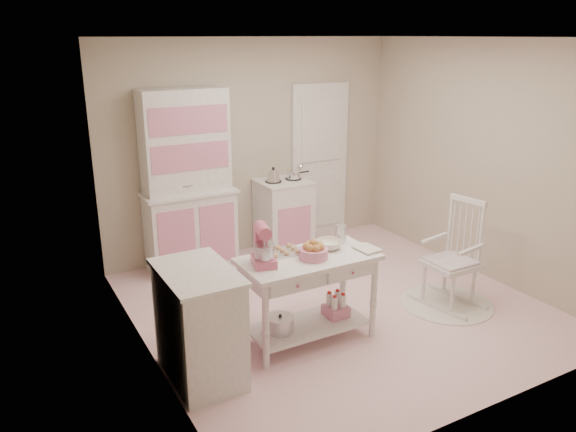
# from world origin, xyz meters

# --- Properties ---
(room_shell) EXTENTS (3.84, 3.84, 2.62)m
(room_shell) POSITION_xyz_m (0.00, 0.00, 1.65)
(room_shell) COLOR pink
(room_shell) RESTS_ON ground
(door) EXTENTS (0.82, 0.05, 2.04)m
(door) POSITION_xyz_m (0.95, 1.87, 1.02)
(door) COLOR white
(door) RESTS_ON ground
(hutch) EXTENTS (1.06, 0.50, 2.08)m
(hutch) POSITION_xyz_m (-0.93, 1.66, 1.04)
(hutch) COLOR white
(hutch) RESTS_ON ground
(stove) EXTENTS (0.62, 0.57, 0.92)m
(stove) POSITION_xyz_m (0.27, 1.61, 0.46)
(stove) COLOR white
(stove) RESTS_ON ground
(base_cabinet) EXTENTS (0.54, 0.84, 0.92)m
(base_cabinet) POSITION_xyz_m (-1.63, -0.49, 0.46)
(base_cabinet) COLOR white
(base_cabinet) RESTS_ON ground
(lace_rug) EXTENTS (0.92, 0.92, 0.01)m
(lace_rug) POSITION_xyz_m (1.00, -0.52, 0.01)
(lace_rug) COLOR white
(lace_rug) RESTS_ON ground
(rocking_chair) EXTENTS (0.60, 0.80, 1.10)m
(rocking_chair) POSITION_xyz_m (1.00, -0.52, 0.55)
(rocking_chair) COLOR white
(rocking_chair) RESTS_ON ground
(work_table) EXTENTS (1.20, 0.60, 0.80)m
(work_table) POSITION_xyz_m (-0.59, -0.41, 0.40)
(work_table) COLOR white
(work_table) RESTS_ON ground
(stand_mixer) EXTENTS (0.26, 0.32, 0.34)m
(stand_mixer) POSITION_xyz_m (-1.01, -0.39, 0.97)
(stand_mixer) COLOR #CB5679
(stand_mixer) RESTS_ON work_table
(cookie_tray) EXTENTS (0.34, 0.24, 0.02)m
(cookie_tray) POSITION_xyz_m (-0.74, -0.23, 0.81)
(cookie_tray) COLOR silver
(cookie_tray) RESTS_ON work_table
(bread_basket) EXTENTS (0.25, 0.25, 0.09)m
(bread_basket) POSITION_xyz_m (-0.57, -0.46, 0.85)
(bread_basket) COLOR pink
(bread_basket) RESTS_ON work_table
(mixing_bowl) EXTENTS (0.24, 0.24, 0.07)m
(mixing_bowl) POSITION_xyz_m (-0.33, -0.33, 0.84)
(mixing_bowl) COLOR silver
(mixing_bowl) RESTS_ON work_table
(metal_pitcher) EXTENTS (0.10, 0.10, 0.17)m
(metal_pitcher) POSITION_xyz_m (-0.15, -0.25, 0.89)
(metal_pitcher) COLOR silver
(metal_pitcher) RESTS_ON work_table
(recipe_book) EXTENTS (0.19, 0.25, 0.02)m
(recipe_book) POSITION_xyz_m (-0.14, -0.53, 0.81)
(recipe_book) COLOR silver
(recipe_book) RESTS_ON work_table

